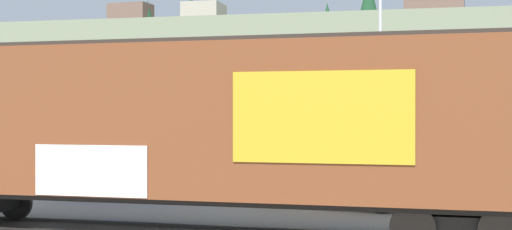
% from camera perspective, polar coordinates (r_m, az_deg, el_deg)
% --- Properties ---
extents(track, '(60.02, 3.98, 0.08)m').
position_cam_1_polar(track, '(16.27, -10.50, -9.50)').
color(track, '#4C4742').
rests_on(track, ground_plane).
extents(freight_car, '(16.43, 3.60, 4.50)m').
position_cam_1_polar(freight_car, '(15.50, -5.69, -0.70)').
color(freight_car, brown).
rests_on(freight_car, ground_plane).
extents(flagpole, '(0.37, 1.55, 8.97)m').
position_cam_1_polar(flagpole, '(26.72, 10.42, 6.52)').
color(flagpole, silver).
rests_on(flagpole, ground_plane).
extents(hillside, '(155.51, 41.24, 18.50)m').
position_cam_1_polar(hillside, '(93.60, 9.14, 2.74)').
color(hillside, slate).
rests_on(hillside, ground_plane).
extents(parked_car_blue, '(4.89, 2.32, 1.72)m').
position_cam_1_polar(parked_car_blue, '(22.31, -10.06, -4.72)').
color(parked_car_blue, navy).
rests_on(parked_car_blue, ground_plane).
extents(parked_car_tan, '(4.85, 2.59, 1.61)m').
position_cam_1_polar(parked_car_tan, '(20.13, 6.45, -5.36)').
color(parked_car_tan, '#9E8966').
rests_on(parked_car_tan, ground_plane).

